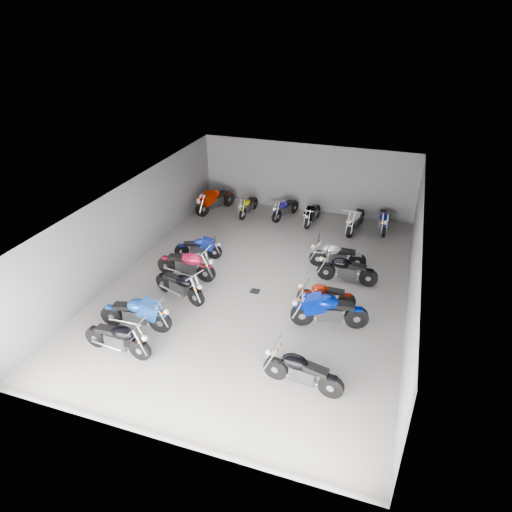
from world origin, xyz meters
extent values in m
plane|color=gray|center=(0.00, 0.00, 0.00)|extent=(14.00, 14.00, 0.00)
cube|color=slate|center=(0.00, 7.00, 1.60)|extent=(10.00, 0.10, 3.20)
cube|color=slate|center=(-5.00, 0.00, 1.60)|extent=(0.10, 14.00, 3.20)
cube|color=slate|center=(5.00, 0.00, 1.60)|extent=(0.10, 14.00, 3.20)
cube|color=black|center=(0.00, 0.00, 3.22)|extent=(10.00, 14.00, 0.04)
cube|color=black|center=(0.00, -0.50, 0.01)|extent=(0.32, 0.32, 0.01)
cylinder|color=black|center=(-1.92, -4.75, 0.33)|extent=(0.67, 0.17, 0.66)
cylinder|color=black|center=(-3.42, -4.67, 0.33)|extent=(0.67, 0.19, 0.66)
cube|color=#2D2D30|center=(-2.67, -4.71, 0.43)|extent=(0.69, 0.35, 0.41)
ellipsoid|color=black|center=(-2.44, -4.72, 0.76)|extent=(0.72, 0.45, 0.37)
cube|color=black|center=(-3.00, -4.69, 0.72)|extent=(0.64, 0.32, 0.19)
cylinder|color=black|center=(-1.98, -3.49, 0.35)|extent=(0.71, 0.21, 0.70)
cylinder|color=black|center=(-3.56, -3.65, 0.35)|extent=(0.71, 0.24, 0.70)
cube|color=#2D2D30|center=(-2.77, -3.57, 0.46)|extent=(0.74, 0.40, 0.44)
ellipsoid|color=navy|center=(-2.53, -3.55, 0.81)|extent=(0.78, 0.51, 0.39)
cube|color=black|center=(-3.12, -3.61, 0.77)|extent=(0.69, 0.37, 0.20)
cylinder|color=black|center=(-1.57, -1.90, 0.33)|extent=(0.66, 0.33, 0.65)
cylinder|color=black|center=(-2.98, -1.45, 0.33)|extent=(0.67, 0.34, 0.65)
cube|color=#2D2D30|center=(-2.27, -1.68, 0.43)|extent=(0.73, 0.49, 0.41)
ellipsoid|color=black|center=(-2.06, -1.75, 0.76)|extent=(0.79, 0.60, 0.37)
cube|color=black|center=(-2.59, -1.58, 0.72)|extent=(0.68, 0.46, 0.19)
cylinder|color=black|center=(-1.86, -0.44, 0.35)|extent=(0.70, 0.17, 0.70)
cylinder|color=black|center=(-3.44, -0.38, 0.35)|extent=(0.70, 0.19, 0.70)
cube|color=#2D2D30|center=(-2.65, -0.41, 0.46)|extent=(0.72, 0.35, 0.44)
ellipsoid|color=#A71035|center=(-2.41, -0.42, 0.81)|extent=(0.76, 0.46, 0.39)
cube|color=black|center=(-3.00, -0.40, 0.76)|extent=(0.68, 0.33, 0.20)
cylinder|color=black|center=(-2.23, 1.21, 0.28)|extent=(0.58, 0.26, 0.57)
cylinder|color=black|center=(-3.48, 0.87, 0.28)|extent=(0.58, 0.28, 0.57)
cube|color=#2D2D30|center=(-2.85, 1.04, 0.37)|extent=(0.63, 0.41, 0.36)
ellipsoid|color=#162B9B|center=(-2.67, 1.09, 0.66)|extent=(0.68, 0.50, 0.32)
cube|color=black|center=(-3.13, 0.96, 0.62)|extent=(0.59, 0.38, 0.16)
cylinder|color=black|center=(1.85, -4.26, 0.33)|extent=(0.68, 0.21, 0.66)
cylinder|color=black|center=(3.34, -4.44, 0.33)|extent=(0.68, 0.23, 0.66)
cube|color=#2D2D30|center=(2.59, -4.35, 0.44)|extent=(0.71, 0.39, 0.42)
ellipsoid|color=black|center=(2.37, -4.32, 0.77)|extent=(0.75, 0.50, 0.37)
cube|color=black|center=(2.92, -4.39, 0.73)|extent=(0.66, 0.36, 0.19)
cylinder|color=black|center=(1.96, -1.79, 0.36)|extent=(0.74, 0.32, 0.73)
cylinder|color=black|center=(3.57, -1.40, 0.36)|extent=(0.75, 0.34, 0.73)
cube|color=#2D2D30|center=(2.77, -1.60, 0.48)|extent=(0.80, 0.51, 0.46)
ellipsoid|color=#00148B|center=(2.52, -1.66, 0.84)|extent=(0.86, 0.63, 0.41)
cube|color=black|center=(3.12, -1.51, 0.80)|extent=(0.75, 0.47, 0.21)
cylinder|color=black|center=(1.82, -0.72, 0.29)|extent=(0.60, 0.20, 0.59)
cylinder|color=black|center=(3.14, -0.54, 0.29)|extent=(0.60, 0.22, 0.59)
cube|color=#2D2D30|center=(2.48, -0.63, 0.39)|extent=(0.63, 0.35, 0.37)
ellipsoid|color=maroon|center=(2.28, -0.66, 0.68)|extent=(0.67, 0.45, 0.33)
cube|color=black|center=(2.77, -0.59, 0.64)|extent=(0.59, 0.33, 0.17)
cylinder|color=black|center=(2.16, 1.07, 0.33)|extent=(0.66, 0.15, 0.66)
cylinder|color=black|center=(3.64, 1.11, 0.33)|extent=(0.66, 0.17, 0.66)
cube|color=#2D2D30|center=(2.90, 1.09, 0.43)|extent=(0.67, 0.33, 0.41)
ellipsoid|color=black|center=(2.67, 1.08, 0.76)|extent=(0.71, 0.43, 0.37)
cube|color=black|center=(3.23, 1.10, 0.72)|extent=(0.63, 0.31, 0.19)
cylinder|color=black|center=(1.67, 1.93, 0.32)|extent=(0.66, 0.22, 0.65)
cylinder|color=black|center=(3.12, 2.14, 0.32)|extent=(0.66, 0.24, 0.65)
cube|color=#2D2D30|center=(2.39, 2.04, 0.42)|extent=(0.69, 0.39, 0.40)
ellipsoid|color=#9B9BA0|center=(2.17, 2.01, 0.75)|extent=(0.74, 0.50, 0.36)
cube|color=black|center=(2.71, 2.09, 0.71)|extent=(0.65, 0.37, 0.18)
cylinder|color=black|center=(-4.33, 4.72, 0.36)|extent=(0.43, 0.72, 0.73)
cylinder|color=black|center=(-3.67, 6.22, 0.36)|extent=(0.45, 0.73, 0.73)
cube|color=#2D2D30|center=(-4.00, 5.47, 0.48)|extent=(0.61, 0.81, 0.45)
ellipsoid|color=#A21600|center=(-4.10, 5.24, 0.84)|extent=(0.73, 0.89, 0.41)
cube|color=black|center=(-3.85, 5.80, 0.79)|extent=(0.57, 0.76, 0.21)
cylinder|color=black|center=(-2.45, 4.96, 0.29)|extent=(0.16, 0.59, 0.58)
cylinder|color=black|center=(-2.35, 6.28, 0.29)|extent=(0.18, 0.59, 0.58)
cube|color=#2D2D30|center=(-2.40, 5.62, 0.38)|extent=(0.32, 0.61, 0.37)
ellipsoid|color=#BCBC02|center=(-2.42, 5.42, 0.68)|extent=(0.41, 0.65, 0.33)
cube|color=black|center=(-2.38, 5.91, 0.64)|extent=(0.30, 0.57, 0.17)
cylinder|color=black|center=(-0.88, 5.16, 0.30)|extent=(0.31, 0.60, 0.60)
cylinder|color=black|center=(-0.43, 6.44, 0.30)|extent=(0.33, 0.61, 0.60)
cube|color=#2D2D30|center=(-0.66, 5.80, 0.39)|extent=(0.47, 0.67, 0.37)
ellipsoid|color=navy|center=(-0.73, 5.61, 0.69)|extent=(0.56, 0.72, 0.34)
cube|color=black|center=(-0.56, 6.08, 0.65)|extent=(0.44, 0.62, 0.17)
cylinder|color=black|center=(0.57, 4.98, 0.29)|extent=(0.18, 0.59, 0.58)
cylinder|color=black|center=(0.72, 6.29, 0.29)|extent=(0.20, 0.59, 0.58)
cube|color=#2D2D30|center=(0.65, 5.63, 0.38)|extent=(0.34, 0.62, 0.36)
ellipsoid|color=black|center=(0.62, 5.43, 0.67)|extent=(0.43, 0.66, 0.33)
cube|color=black|center=(0.68, 5.92, 0.64)|extent=(0.31, 0.58, 0.17)
cylinder|color=black|center=(2.48, 4.71, 0.34)|extent=(0.24, 0.69, 0.68)
cylinder|color=black|center=(2.71, 6.23, 0.34)|extent=(0.26, 0.69, 0.68)
cube|color=#2D2D30|center=(2.60, 5.47, 0.44)|extent=(0.42, 0.73, 0.42)
ellipsoid|color=silver|center=(2.56, 5.24, 0.78)|extent=(0.53, 0.78, 0.38)
cube|color=black|center=(2.65, 5.80, 0.74)|extent=(0.39, 0.68, 0.19)
cylinder|color=black|center=(3.82, 5.19, 0.31)|extent=(0.21, 0.64, 0.63)
cylinder|color=black|center=(3.63, 6.59, 0.31)|extent=(0.23, 0.64, 0.63)
cube|color=#2D2D30|center=(3.72, 5.89, 0.41)|extent=(0.38, 0.67, 0.39)
ellipsoid|color=#17229F|center=(3.75, 5.68, 0.72)|extent=(0.48, 0.71, 0.35)
cube|color=black|center=(3.68, 6.20, 0.68)|extent=(0.35, 0.63, 0.18)
camera|label=1|loc=(4.23, -12.97, 8.75)|focal=32.00mm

